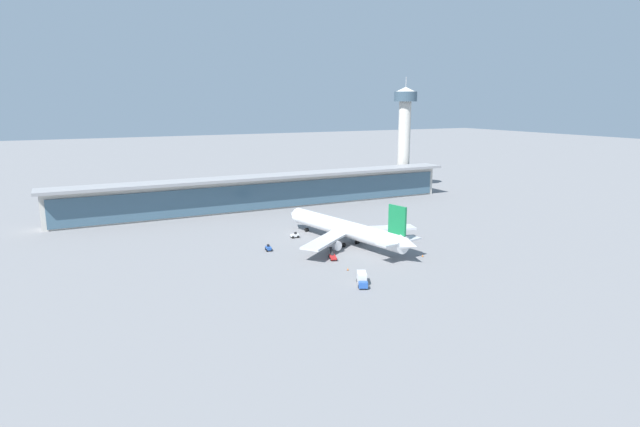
{
  "coord_description": "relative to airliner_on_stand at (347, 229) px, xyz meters",
  "views": [
    {
      "loc": [
        -81.4,
        -150.3,
        46.72
      ],
      "look_at": [
        0.0,
        11.27,
        7.72
      ],
      "focal_mm": 29.01,
      "sensor_mm": 36.0,
      "label": 1
    }
  ],
  "objects": [
    {
      "name": "terminal_building",
      "position": [
        -2.03,
        68.94,
        2.58
      ],
      "size": [
        183.6,
        12.8,
        15.2
      ],
      "color": "beige",
      "rests_on": "ground"
    },
    {
      "name": "safety_cone_bravo",
      "position": [
        -13.31,
        -23.83,
        -4.97
      ],
      "size": [
        0.62,
        0.62,
        0.7
      ],
      "color": "orange",
      "rests_on": "ground"
    },
    {
      "name": "service_truck_near_nose_red",
      "position": [
        13.58,
        7.39,
        -4.41
      ],
      "size": [
        3.32,
        3.04,
        2.05
      ],
      "color": "#B21E1E",
      "rests_on": "ground"
    },
    {
      "name": "service_truck_under_wing_blue",
      "position": [
        -15.96,
        -35.86,
        -3.6
      ],
      "size": [
        5.28,
        7.57,
        3.1
      ],
      "color": "#234C9E",
      "rests_on": "ground"
    },
    {
      "name": "control_tower",
      "position": [
        80.77,
        81.22,
        27.34
      ],
      "size": [
        12.0,
        12.0,
        59.57
      ],
      "color": "beige",
      "rests_on": "ground"
    },
    {
      "name": "service_truck_on_taxiway_white",
      "position": [
        -12.18,
        15.83,
        -4.41
      ],
      "size": [
        2.89,
        1.76,
        2.05
      ],
      "color": "silver",
      "rests_on": "ground"
    },
    {
      "name": "airliner_on_stand",
      "position": [
        0.0,
        0.0,
        0.0
      ],
      "size": [
        47.49,
        62.61,
        16.79
      ],
      "color": "white",
      "rests_on": "ground"
    },
    {
      "name": "service_truck_mid_apron_blue",
      "position": [
        -26.32,
        4.85,
        -4.41
      ],
      "size": [
        2.11,
        3.08,
        2.05
      ],
      "color": "#234C9E",
      "rests_on": "ground"
    },
    {
      "name": "service_truck_by_tail_red",
      "position": [
        -12.12,
        -12.37,
        -4.48
      ],
      "size": [
        3.49,
        6.87,
        2.7
      ],
      "color": "#B21E1E",
      "rests_on": "ground"
    },
    {
      "name": "service_truck_at_far_stand_olive",
      "position": [
        2.85,
        12.07,
        -4.48
      ],
      "size": [
        2.26,
        6.89,
        2.7
      ],
      "color": "olive",
      "rests_on": "ground"
    },
    {
      "name": "ground_plane",
      "position": [
        -2.03,
        4.93,
        -5.29
      ],
      "size": [
        1200.0,
        1200.0,
        0.0
      ],
      "primitive_type": "plane",
      "color": "slate"
    },
    {
      "name": "safety_cone_alpha",
      "position": [
        13.88,
        -22.82,
        -4.97
      ],
      "size": [
        0.62,
        0.62,
        0.7
      ],
      "color": "orange",
      "rests_on": "ground"
    }
  ]
}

